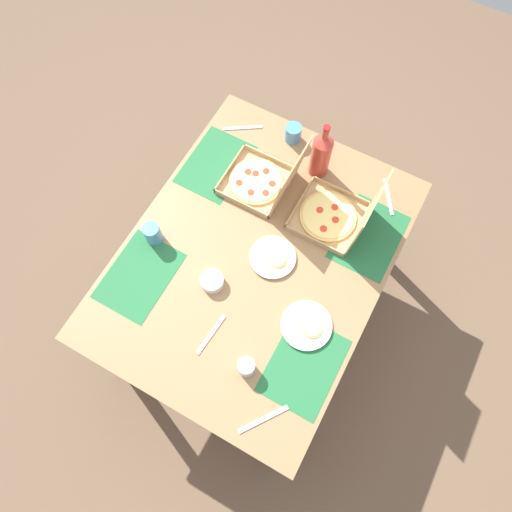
{
  "coord_description": "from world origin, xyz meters",
  "views": [
    {
      "loc": [
        0.69,
        0.38,
        2.69
      ],
      "look_at": [
        0.0,
        0.0,
        0.78
      ],
      "focal_mm": 33.37,
      "sensor_mm": 36.0,
      "label": 1
    }
  ],
  "objects_px": {
    "pizza_box_corner_right": "(336,216)",
    "cup_clear_right": "(293,133)",
    "cup_clear_left": "(153,234)",
    "plate_near_left": "(307,326)",
    "plate_middle": "(273,258)",
    "soda_bottle": "(321,154)",
    "pizza_box_center": "(263,181)",
    "condiment_bowl": "(212,281)",
    "cup_dark": "(246,367)"
  },
  "relations": [
    {
      "from": "pizza_box_corner_right",
      "to": "plate_near_left",
      "type": "relative_size",
      "value": 1.54
    },
    {
      "from": "plate_near_left",
      "to": "soda_bottle",
      "type": "relative_size",
      "value": 0.66
    },
    {
      "from": "cup_clear_left",
      "to": "cup_dark",
      "type": "height_order",
      "value": "cup_clear_left"
    },
    {
      "from": "plate_near_left",
      "to": "cup_clear_left",
      "type": "bearing_deg",
      "value": -92.34
    },
    {
      "from": "pizza_box_center",
      "to": "cup_clear_left",
      "type": "relative_size",
      "value": 3.09
    },
    {
      "from": "plate_near_left",
      "to": "soda_bottle",
      "type": "distance_m",
      "value": 0.76
    },
    {
      "from": "pizza_box_corner_right",
      "to": "plate_middle",
      "type": "relative_size",
      "value": 1.61
    },
    {
      "from": "pizza_box_center",
      "to": "soda_bottle",
      "type": "relative_size",
      "value": 1.03
    },
    {
      "from": "cup_clear_left",
      "to": "cup_dark",
      "type": "xyz_separation_m",
      "value": [
        0.3,
        0.63,
        -0.01
      ]
    },
    {
      "from": "plate_near_left",
      "to": "pizza_box_corner_right",
      "type": "bearing_deg",
      "value": -167.96
    },
    {
      "from": "pizza_box_center",
      "to": "plate_near_left",
      "type": "distance_m",
      "value": 0.69
    },
    {
      "from": "soda_bottle",
      "to": "cup_clear_right",
      "type": "height_order",
      "value": "soda_bottle"
    },
    {
      "from": "pizza_box_corner_right",
      "to": "condiment_bowl",
      "type": "bearing_deg",
      "value": -32.5
    },
    {
      "from": "cup_clear_left",
      "to": "condiment_bowl",
      "type": "height_order",
      "value": "cup_clear_left"
    },
    {
      "from": "plate_near_left",
      "to": "cup_clear_right",
      "type": "height_order",
      "value": "cup_clear_right"
    },
    {
      "from": "plate_near_left",
      "to": "cup_clear_right",
      "type": "xyz_separation_m",
      "value": [
        -0.8,
        -0.47,
        0.03
      ]
    },
    {
      "from": "pizza_box_center",
      "to": "plate_middle",
      "type": "xyz_separation_m",
      "value": [
        0.3,
        0.21,
        -0.04
      ]
    },
    {
      "from": "cup_clear_left",
      "to": "plate_near_left",
      "type": "bearing_deg",
      "value": 87.66
    },
    {
      "from": "soda_bottle",
      "to": "condiment_bowl",
      "type": "height_order",
      "value": "soda_bottle"
    },
    {
      "from": "soda_bottle",
      "to": "cup_dark",
      "type": "relative_size",
      "value": 3.78
    },
    {
      "from": "soda_bottle",
      "to": "cup_clear_right",
      "type": "bearing_deg",
      "value": -118.93
    },
    {
      "from": "soda_bottle",
      "to": "condiment_bowl",
      "type": "xyz_separation_m",
      "value": [
        0.72,
        -0.15,
        -0.11
      ]
    },
    {
      "from": "cup_clear_right",
      "to": "plate_middle",
      "type": "bearing_deg",
      "value": 19.43
    },
    {
      "from": "pizza_box_corner_right",
      "to": "cup_dark",
      "type": "relative_size",
      "value": 3.83
    },
    {
      "from": "pizza_box_corner_right",
      "to": "cup_clear_right",
      "type": "relative_size",
      "value": 3.72
    },
    {
      "from": "soda_bottle",
      "to": "cup_clear_right",
      "type": "xyz_separation_m",
      "value": [
        -0.1,
        -0.18,
        -0.09
      ]
    },
    {
      "from": "plate_near_left",
      "to": "condiment_bowl",
      "type": "xyz_separation_m",
      "value": [
        0.02,
        -0.44,
        0.01
      ]
    },
    {
      "from": "pizza_box_corner_right",
      "to": "plate_middle",
      "type": "bearing_deg",
      "value": -28.0
    },
    {
      "from": "soda_bottle",
      "to": "cup_dark",
      "type": "xyz_separation_m",
      "value": [
        0.96,
        0.16,
        -0.09
      ]
    },
    {
      "from": "pizza_box_center",
      "to": "cup_clear_right",
      "type": "xyz_separation_m",
      "value": [
        -0.3,
        -0.0,
        -0.0
      ]
    },
    {
      "from": "pizza_box_center",
      "to": "plate_near_left",
      "type": "relative_size",
      "value": 1.57
    },
    {
      "from": "plate_near_left",
      "to": "cup_clear_right",
      "type": "bearing_deg",
      "value": -149.32
    },
    {
      "from": "cup_dark",
      "to": "condiment_bowl",
      "type": "relative_size",
      "value": 0.86
    },
    {
      "from": "plate_near_left",
      "to": "cup_clear_left",
      "type": "xyz_separation_m",
      "value": [
        -0.03,
        -0.76,
        0.04
      ]
    },
    {
      "from": "plate_near_left",
      "to": "cup_clear_left",
      "type": "relative_size",
      "value": 1.97
    },
    {
      "from": "plate_near_left",
      "to": "soda_bottle",
      "type": "xyz_separation_m",
      "value": [
        -0.7,
        -0.29,
        0.12
      ]
    },
    {
      "from": "pizza_box_corner_right",
      "to": "pizza_box_center",
      "type": "bearing_deg",
      "value": -90.38
    },
    {
      "from": "cup_clear_right",
      "to": "cup_dark",
      "type": "relative_size",
      "value": 1.03
    },
    {
      "from": "cup_clear_right",
      "to": "condiment_bowl",
      "type": "relative_size",
      "value": 0.88
    },
    {
      "from": "pizza_box_center",
      "to": "condiment_bowl",
      "type": "relative_size",
      "value": 3.35
    },
    {
      "from": "soda_bottle",
      "to": "cup_clear_left",
      "type": "distance_m",
      "value": 0.82
    },
    {
      "from": "plate_middle",
      "to": "cup_dark",
      "type": "relative_size",
      "value": 2.37
    },
    {
      "from": "soda_bottle",
      "to": "cup_clear_right",
      "type": "distance_m",
      "value": 0.23
    },
    {
      "from": "pizza_box_center",
      "to": "cup_clear_right",
      "type": "bearing_deg",
      "value": -179.85
    },
    {
      "from": "pizza_box_corner_right",
      "to": "cup_clear_left",
      "type": "distance_m",
      "value": 0.8
    },
    {
      "from": "cup_clear_left",
      "to": "condiment_bowl",
      "type": "distance_m",
      "value": 0.33
    },
    {
      "from": "plate_middle",
      "to": "plate_near_left",
      "type": "xyz_separation_m",
      "value": [
        0.2,
        0.26,
        0.0
      ]
    },
    {
      "from": "cup_dark",
      "to": "condiment_bowl",
      "type": "distance_m",
      "value": 0.39
    },
    {
      "from": "pizza_box_corner_right",
      "to": "plate_near_left",
      "type": "xyz_separation_m",
      "value": [
        0.49,
        0.11,
        -0.04
      ]
    },
    {
      "from": "pizza_box_center",
      "to": "cup_clear_left",
      "type": "height_order",
      "value": "pizza_box_center"
    }
  ]
}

